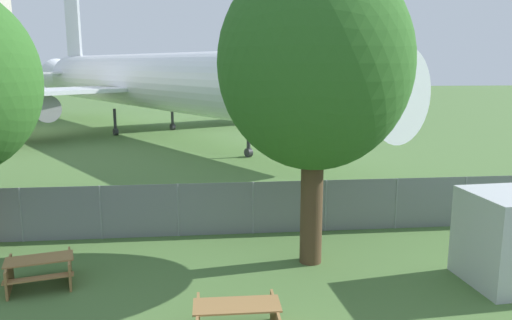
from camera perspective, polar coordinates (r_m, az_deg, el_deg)
perimeter_fence at (r=17.18m, az=-0.35°, el=-5.49°), size 56.07×0.07×1.83m
airplane at (r=41.93m, az=-11.90°, el=8.74°), size 35.74×43.17×13.18m
picnic_bench_near_cabin at (r=11.15m, az=-2.20°, el=-17.45°), size 1.87×1.42×0.76m
picnic_bench_open_grass at (r=14.59m, az=-23.48°, el=-11.33°), size 1.97×1.76×0.76m
tree_left_of_cabin at (r=14.05m, az=6.71°, el=10.78°), size 5.37×5.37×8.74m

